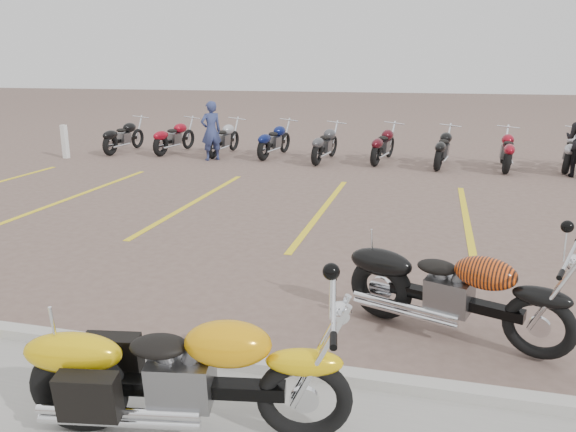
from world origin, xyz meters
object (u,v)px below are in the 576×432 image
object	(u,v)px
yellow_cruiser	(182,376)
bollard	(65,142)
flame_cruiser	(450,293)
person_a	(211,131)

from	to	relation	value
yellow_cruiser	bollard	xyz separation A→B (m)	(-8.99, 11.21, -0.00)
flame_cruiser	bollard	world-z (taller)	bollard
yellow_cruiser	person_a	world-z (taller)	person_a
person_a	bollard	distance (m)	4.49
yellow_cruiser	person_a	xyz separation A→B (m)	(-4.58, 11.97, 0.36)
yellow_cruiser	bollard	bearing A→B (deg)	118.79
yellow_cruiser	flame_cruiser	world-z (taller)	yellow_cruiser
flame_cruiser	bollard	distance (m)	14.20
yellow_cruiser	flame_cruiser	distance (m)	2.98
flame_cruiser	bollard	xyz separation A→B (m)	(-10.98, 8.99, 0.02)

